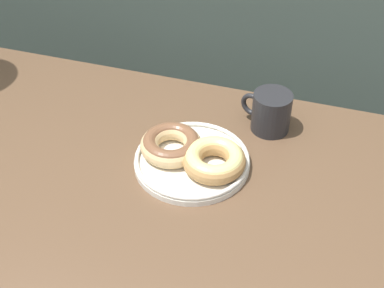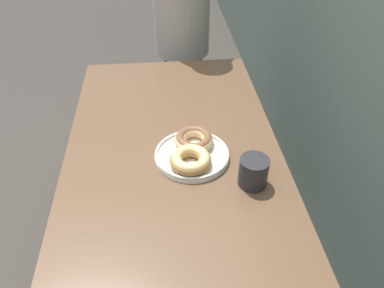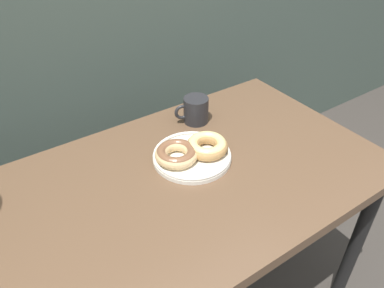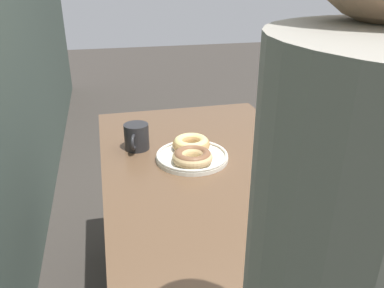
# 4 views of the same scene
# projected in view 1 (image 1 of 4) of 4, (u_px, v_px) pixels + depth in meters

# --- Properties ---
(dining_table) EXTENTS (1.28, 0.75, 0.75)m
(dining_table) POSITION_uv_depth(u_px,v_px,m) (152.00, 201.00, 1.21)
(dining_table) COLOR brown
(dining_table) RESTS_ON ground_plane
(donut_plate) EXTENTS (0.29, 0.26, 0.06)m
(donut_plate) POSITION_uv_depth(u_px,v_px,m) (192.00, 155.00, 1.17)
(donut_plate) COLOR silver
(donut_plate) RESTS_ON dining_table
(coffee_mug) EXTENTS (0.13, 0.09, 0.10)m
(coffee_mug) POSITION_uv_depth(u_px,v_px,m) (271.00, 111.00, 1.25)
(coffee_mug) COLOR #232326
(coffee_mug) RESTS_ON dining_table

